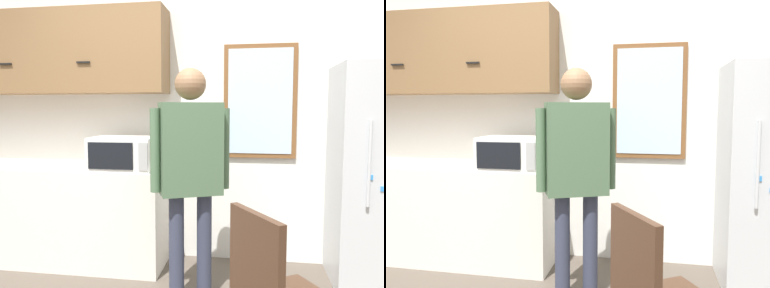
# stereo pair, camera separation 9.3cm
# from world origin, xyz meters

# --- Properties ---
(back_wall) EXTENTS (6.00, 0.06, 2.70)m
(back_wall) POSITION_xyz_m (0.00, 1.81, 1.35)
(back_wall) COLOR white
(back_wall) RESTS_ON ground_plane
(counter) EXTENTS (2.11, 0.58, 0.88)m
(counter) POSITION_xyz_m (-1.15, 1.49, 0.44)
(counter) COLOR silver
(counter) RESTS_ON ground_plane
(upper_cabinets) EXTENTS (2.11, 0.37, 0.74)m
(upper_cabinets) POSITION_xyz_m (-1.15, 1.61, 1.92)
(upper_cabinets) COLOR olive
(microwave) EXTENTS (0.54, 0.39, 0.28)m
(microwave) POSITION_xyz_m (-0.42, 1.41, 1.02)
(microwave) COLOR white
(microwave) RESTS_ON counter
(person) EXTENTS (0.54, 0.37, 1.69)m
(person) POSITION_xyz_m (0.23, 0.97, 1.03)
(person) COLOR #33384C
(person) RESTS_ON ground_plane
(window) EXTENTS (0.64, 0.05, 1.01)m
(window) POSITION_xyz_m (0.73, 1.77, 1.47)
(window) COLOR brown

